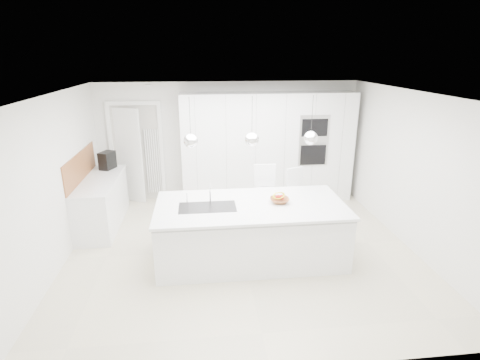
{
  "coord_description": "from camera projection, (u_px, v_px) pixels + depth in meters",
  "views": [
    {
      "loc": [
        -0.64,
        -5.4,
        3.05
      ],
      "look_at": [
        0.0,
        0.3,
        1.1
      ],
      "focal_mm": 28.0,
      "sensor_mm": 36.0,
      "label": 1
    }
  ],
  "objects": [
    {
      "name": "floor",
      "position": [
        242.0,
        249.0,
        6.13
      ],
      "size": [
        5.5,
        5.5,
        0.0
      ],
      "primitive_type": "plane",
      "color": "beige",
      "rests_on": "ground"
    },
    {
      "name": "wall_back",
      "position": [
        229.0,
        141.0,
        8.08
      ],
      "size": [
        5.5,
        0.0,
        5.5
      ],
      "primitive_type": "plane",
      "rotation": [
        1.57,
        0.0,
        0.0
      ],
      "color": "silver",
      "rests_on": "ground"
    },
    {
      "name": "wall_left",
      "position": [
        55.0,
        184.0,
        5.44
      ],
      "size": [
        0.0,
        5.0,
        5.0
      ],
      "primitive_type": "plane",
      "rotation": [
        1.57,
        0.0,
        1.57
      ],
      "color": "silver",
      "rests_on": "ground"
    },
    {
      "name": "ceiling",
      "position": [
        242.0,
        94.0,
        5.32
      ],
      "size": [
        5.5,
        5.5,
        0.0
      ],
      "primitive_type": "plane",
      "rotation": [
        3.14,
        0.0,
        0.0
      ],
      "color": "white",
      "rests_on": "wall_back"
    },
    {
      "name": "tall_cabinets",
      "position": [
        268.0,
        148.0,
        7.91
      ],
      "size": [
        3.6,
        0.6,
        2.3
      ],
      "primitive_type": "cube",
      "color": "white",
      "rests_on": "floor"
    },
    {
      "name": "oven_stack",
      "position": [
        314.0,
        141.0,
        7.65
      ],
      "size": [
        0.62,
        0.04,
        1.05
      ],
      "primitive_type": null,
      "color": "#A5A5A8",
      "rests_on": "tall_cabinets"
    },
    {
      "name": "doorway_frame",
      "position": [
        137.0,
        154.0,
        7.92
      ],
      "size": [
        1.11,
        0.08,
        2.13
      ],
      "primitive_type": null,
      "color": "white",
      "rests_on": "floor"
    },
    {
      "name": "hallway_door",
      "position": [
        125.0,
        156.0,
        7.85
      ],
      "size": [
        0.76,
        0.38,
        2.0
      ],
      "primitive_type": "cube",
      "rotation": [
        0.0,
        0.0,
        -0.44
      ],
      "color": "white",
      "rests_on": "floor"
    },
    {
      "name": "radiator",
      "position": [
        153.0,
        162.0,
        8.0
      ],
      "size": [
        0.32,
        0.04,
        1.4
      ],
      "primitive_type": null,
      "color": "white",
      "rests_on": "floor"
    },
    {
      "name": "left_base_cabinets",
      "position": [
        102.0,
        204.0,
        6.86
      ],
      "size": [
        0.6,
        1.8,
        0.86
      ],
      "primitive_type": "cube",
      "color": "white",
      "rests_on": "floor"
    },
    {
      "name": "left_worktop",
      "position": [
        99.0,
        180.0,
        6.72
      ],
      "size": [
        0.62,
        1.82,
        0.04
      ],
      "primitive_type": "cube",
      "color": "white",
      "rests_on": "left_base_cabinets"
    },
    {
      "name": "oak_backsplash",
      "position": [
        80.0,
        167.0,
        6.6
      ],
      "size": [
        0.02,
        1.8,
        0.5
      ],
      "primitive_type": "cube",
      "color": "brown",
      "rests_on": "wall_left"
    },
    {
      "name": "island_base",
      "position": [
        251.0,
        234.0,
        5.72
      ],
      "size": [
        2.8,
        1.2,
        0.86
      ],
      "primitive_type": "cube",
      "color": "white",
      "rests_on": "floor"
    },
    {
      "name": "island_worktop",
      "position": [
        251.0,
        205.0,
        5.62
      ],
      "size": [
        2.84,
        1.4,
        0.04
      ],
      "primitive_type": "cube",
      "color": "white",
      "rests_on": "island_base"
    },
    {
      "name": "island_sink",
      "position": [
        208.0,
        212.0,
        5.52
      ],
      "size": [
        0.84,
        0.44,
        0.18
      ],
      "primitive_type": null,
      "color": "#3F3F42",
      "rests_on": "island_worktop"
    },
    {
      "name": "island_tap",
      "position": [
        210.0,
        193.0,
        5.64
      ],
      "size": [
        0.02,
        0.02,
        0.3
      ],
      "primitive_type": "cylinder",
      "color": "white",
      "rests_on": "island_worktop"
    },
    {
      "name": "pendant_left",
      "position": [
        191.0,
        141.0,
        5.16
      ],
      "size": [
        0.2,
        0.2,
        0.2
      ],
      "primitive_type": "sphere",
      "color": "white",
      "rests_on": "ceiling"
    },
    {
      "name": "pendant_mid",
      "position": [
        252.0,
        139.0,
        5.24
      ],
      "size": [
        0.2,
        0.2,
        0.2
      ],
      "primitive_type": "sphere",
      "color": "white",
      "rests_on": "ceiling"
    },
    {
      "name": "pendant_right",
      "position": [
        311.0,
        138.0,
        5.33
      ],
      "size": [
        0.2,
        0.2,
        0.2
      ],
      "primitive_type": "sphere",
      "color": "white",
      "rests_on": "ceiling"
    },
    {
      "name": "fruit_bowl",
      "position": [
        280.0,
        200.0,
        5.66
      ],
      "size": [
        0.31,
        0.31,
        0.07
      ],
      "primitive_type": "imported",
      "rotation": [
        0.0,
        0.0,
        -0.07
      ],
      "color": "brown",
      "rests_on": "island_worktop"
    },
    {
      "name": "espresso_machine",
      "position": [
        107.0,
        160.0,
        7.28
      ],
      "size": [
        0.31,
        0.37,
        0.34
      ],
      "primitive_type": "cube",
      "rotation": [
        0.0,
        0.0,
        -0.4
      ],
      "color": "black",
      "rests_on": "left_worktop"
    },
    {
      "name": "bar_stool_left",
      "position": [
        266.0,
        200.0,
        6.56
      ],
      "size": [
        0.43,
        0.57,
        1.2
      ],
      "primitive_type": null,
      "rotation": [
        0.0,
        0.0,
        -0.05
      ],
      "color": "white",
      "rests_on": "floor"
    },
    {
      "name": "bar_stool_right",
      "position": [
        295.0,
        200.0,
        6.74
      ],
      "size": [
        0.52,
        0.6,
        1.1
      ],
      "primitive_type": null,
      "rotation": [
        0.0,
        0.0,
        0.38
      ],
      "color": "white",
      "rests_on": "floor"
    },
    {
      "name": "apple_a",
      "position": [
        278.0,
        197.0,
        5.7
      ],
      "size": [
        0.07,
        0.07,
        0.07
      ],
      "primitive_type": "sphere",
      "color": "red",
      "rests_on": "fruit_bowl"
    },
    {
      "name": "apple_b",
      "position": [
        282.0,
        197.0,
        5.7
      ],
      "size": [
        0.07,
        0.07,
        0.07
      ],
      "primitive_type": "sphere",
      "color": "red",
      "rests_on": "fruit_bowl"
    },
    {
      "name": "banana_bunch",
      "position": [
        279.0,
        196.0,
        5.62
      ],
      "size": [
        0.24,
        0.17,
        0.22
      ],
      "primitive_type": "torus",
      "rotation": [
        1.22,
        0.0,
        0.35
      ],
      "color": "yellow",
      "rests_on": "fruit_bowl"
    }
  ]
}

